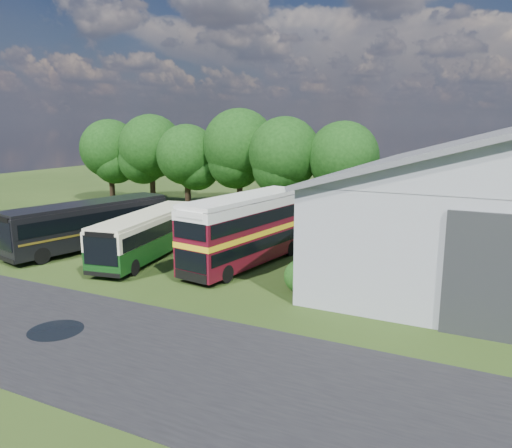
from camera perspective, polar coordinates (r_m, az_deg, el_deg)
The scene contains 15 objects.
ground at distance 23.19m, azimuth -13.79°, elevation -9.77°, with size 120.00×120.00×0.00m, color #1F3410.
asphalt_road at distance 19.30m, azimuth -12.67°, elevation -14.22°, with size 60.00×8.00×0.02m, color black.
puddle at distance 22.22m, azimuth -21.90°, elevation -11.26°, with size 2.20×2.20×0.01m, color black.
tree_far_left at distance 54.95m, azimuth -16.36°, elevation 8.23°, with size 6.12×6.12×8.64m.
tree_left_a at distance 52.07m, azimuth -11.91°, elevation 8.63°, with size 6.46×6.46×9.12m.
tree_left_b at distance 48.34m, azimuth -7.91°, elevation 7.83°, with size 5.78×5.78×8.16m.
tree_mid at distance 46.80m, azimuth -1.91°, elevation 8.95°, with size 6.80×6.80×9.60m.
tree_right_a at distance 43.75m, azimuth 3.30°, elevation 8.11°, with size 6.26×6.26×8.83m.
tree_right_b at distance 42.81m, azimuth 9.93°, elevation 7.54°, with size 5.98×5.98×8.45m.
shrub_front at distance 25.33m, azimuth 5.12°, elevation -7.63°, with size 1.70×1.70×1.70m, color #194714.
shrub_mid at distance 27.11m, azimuth 6.68°, elevation -6.36°, with size 1.60×1.60×1.60m, color #194714.
shrub_back at distance 28.92m, azimuth 8.03°, elevation -5.25°, with size 1.80×1.80×1.80m, color #194714.
bus_green_single at distance 31.60m, azimuth -12.24°, elevation -1.15°, with size 4.04×10.43×2.81m.
bus_maroon_double at distance 29.15m, azimuth -1.16°, elevation -0.78°, with size 3.84×9.94×4.17m.
bus_dark_single at distance 34.98m, azimuth -18.58°, elevation -0.00°, with size 5.06×11.61×3.12m.
Camera 1 is at (14.23, -16.32, 8.30)m, focal length 35.00 mm.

